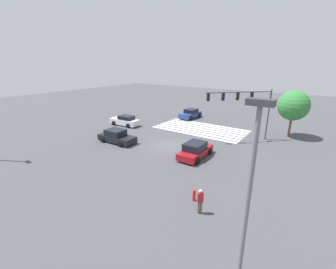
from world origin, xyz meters
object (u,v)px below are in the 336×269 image
Objects in this scene: car_0 at (191,114)px; car_3 at (117,137)px; car_1 at (125,121)px; fire_hydrant at (194,195)px; street_light_pole_b at (249,195)px; traffic_signal_mast at (245,102)px; tree_corner_a at (293,106)px; car_2 at (195,150)px; pedestrian at (200,200)px.

car_3 is (1.20, 15.58, -0.02)m from car_0.
car_1 is 20.91m from fire_hydrant.
car_3 is at bearing -29.87° from street_light_pole_b.
street_light_pole_b reaches higher than car_1.
traffic_signal_mast is 1.30× the size of car_3.
car_0 reaches higher than car_1.
car_3 is 21.78m from tree_corner_a.
car_2 is at bearing -62.29° from fire_hydrant.
car_2 is 9.80m from car_3.
tree_corner_a is (-16.39, -13.96, 3.29)m from car_3.
car_1 is 0.80× the size of tree_corner_a.
car_2 is (-14.24, 4.43, 0.01)m from car_1.
pedestrian is 0.21× the size of street_light_pole_b.
street_light_pole_b reaches higher than tree_corner_a.
tree_corner_a is at bearing -28.73° from car_2.
car_3 is 0.81× the size of tree_corner_a.
car_2 is 14.82m from street_light_pole_b.
traffic_signal_mast is 8.78m from car_2.
tree_corner_a reaches higher than car_3.
tree_corner_a reaches higher than fire_hydrant.
traffic_signal_mast is at bearing -36.01° from pedestrian.
pedestrian is at bearing -25.59° from car_3.
car_3 reaches higher than fire_hydrant.
car_3 is 2.77× the size of pedestrian.
tree_corner_a is (-15.19, 1.62, 3.27)m from car_0.
tree_corner_a is at bearing 38.48° from car_3.
tree_corner_a reaches higher than car_1.
street_light_pole_b is at bearing 62.04° from traffic_signal_mast.
pedestrian is 6.72m from street_light_pole_b.
car_1 is at bearing 12.90° from pedestrian.
car_0 is 0.77× the size of tree_corner_a.
traffic_signal_mast reaches higher than car_2.
tree_corner_a is at bearing -50.63° from pedestrian.
pedestrian reaches higher than car_0.
car_0 is 0.96× the size of car_3.
car_3 is at bearing -1.64° from car_0.
car_0 is 16.49m from car_2.
street_light_pole_b is (-3.69, 4.05, 3.88)m from pedestrian.
traffic_signal_mast is 17.24m from car_1.
car_1 is (16.49, 3.07, -3.98)m from traffic_signal_mast.
street_light_pole_b is at bearing 35.54° from car_0.
street_light_pole_b is 24.26m from tree_corner_a.
tree_corner_a is at bearing -162.21° from car_1.
traffic_signal_mast is 14.83m from fire_hydrant.
tree_corner_a is 19.75m from fire_hydrant.
tree_corner_a is at bearing -176.54° from traffic_signal_mast.
street_light_pole_b is at bearing -31.82° from car_3.
fire_hydrant is at bearing -47.37° from street_light_pole_b.
traffic_signal_mast is 1.35× the size of car_0.
street_light_pole_b is at bearing -145.77° from car_2.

